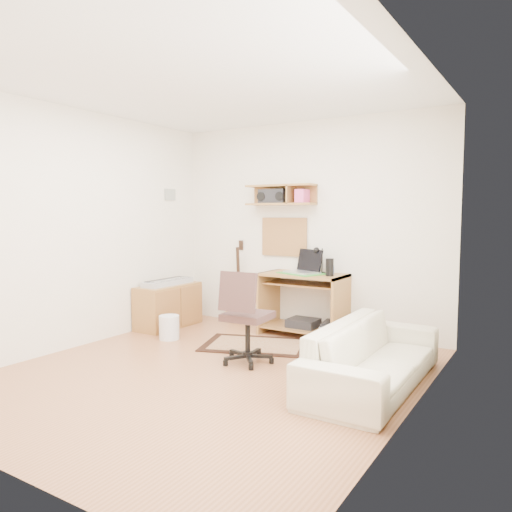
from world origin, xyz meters
The scene contains 22 objects.
floor centered at (0.00, 0.00, -0.01)m, with size 3.60×4.00×0.01m, color #AF7148.
ceiling centered at (0.00, 0.00, 2.60)m, with size 3.60×4.00×0.01m, color white.
back_wall centered at (0.00, 2.00, 1.30)m, with size 3.60×0.01×2.60m, color white.
left_wall centered at (-1.80, 0.00, 1.30)m, with size 0.01×4.00×2.60m, color white.
right_wall centered at (1.80, 0.00, 1.30)m, with size 0.01×4.00×2.60m, color white.
wall_shelf centered at (-0.30, 1.88, 1.70)m, with size 0.90×0.25×0.26m, color #A7753B.
cork_board centered at (-0.30, 1.98, 1.17)m, with size 0.64×0.03×0.49m, color tan.
wall_photo centered at (-1.79, 1.50, 1.72)m, with size 0.02×0.20×0.15m, color #4C8CBF.
desk centered at (0.10, 1.73, 0.38)m, with size 1.00×0.55×0.75m, color #A7753B, non-canonical shape.
laptop centered at (0.09, 1.71, 0.90)m, with size 0.38×0.38×0.29m, color silver, non-canonical shape.
speaker centered at (0.46, 1.68, 0.85)m, with size 0.09×0.09×0.20m, color black.
desk_lamp centered at (0.28, 1.87, 0.91)m, with size 0.10×0.10×0.31m, color black, non-canonical shape.
pencil_cup centered at (0.41, 1.83, 0.80)m, with size 0.07×0.07×0.10m, color #2F528D.
boombox centered at (-0.40, 1.87, 1.68)m, with size 0.36×0.16×0.18m, color black.
rug centered at (-0.13, 1.03, 0.01)m, with size 1.16×0.78×0.02m, color tan.
task_chair centered at (0.12, 0.45, 0.47)m, with size 0.48×0.48×0.93m, color #3D2824, non-canonical shape.
cabinet centered at (-1.58, 1.20, 0.28)m, with size 0.40×0.90×0.55m, color #A7753B.
music_keyboard centered at (-1.58, 1.20, 0.58)m, with size 0.23×0.75×0.07m, color #B2B5BA.
guitar centered at (-0.96, 1.86, 0.56)m, with size 0.30×0.19×1.12m, color olive, non-canonical shape.
waste_basket centered at (-1.14, 0.73, 0.14)m, with size 0.23×0.23×0.28m, color white.
printer centered at (0.58, 1.80, 0.09)m, with size 0.48×0.37×0.18m, color #A5A8AA.
sofa centered at (1.38, 0.48, 0.36)m, with size 1.82×0.53×0.71m, color beige.
Camera 1 is at (2.67, -3.51, 1.47)m, focal length 34.27 mm.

